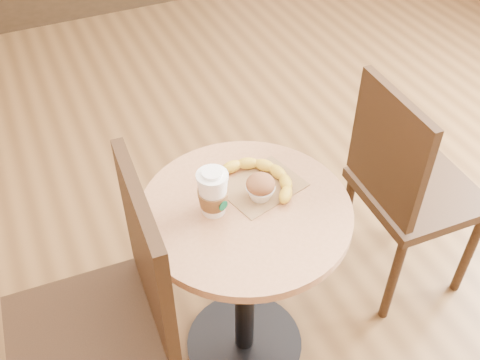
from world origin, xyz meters
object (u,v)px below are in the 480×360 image
(cafe_table, at_px, (245,260))
(muffin, at_px, (261,187))
(chair_left, at_px, (111,319))
(banana, at_px, (262,179))
(coffee_cup, at_px, (213,194))
(chair_right, at_px, (406,186))

(cafe_table, relative_size, muffin, 8.37)
(chair_left, bearing_deg, banana, 108.41)
(coffee_cup, bearing_deg, cafe_table, -36.32)
(chair_left, distance_m, muffin, 0.57)
(chair_left, bearing_deg, coffee_cup, 109.16)
(chair_left, relative_size, chair_right, 1.08)
(chair_right, distance_m, muffin, 0.68)
(chair_left, height_order, muffin, chair_left)
(chair_left, bearing_deg, muffin, 104.01)
(cafe_table, xyz_separation_m, chair_left, (-0.46, -0.08, 0.05))
(coffee_cup, height_order, muffin, coffee_cup)
(chair_right, bearing_deg, cafe_table, 97.63)
(chair_right, xyz_separation_m, banana, (-0.60, 0.01, 0.25))
(coffee_cup, bearing_deg, muffin, -20.63)
(cafe_table, bearing_deg, muffin, 21.52)
(cafe_table, distance_m, chair_right, 0.69)
(banana, bearing_deg, coffee_cup, 171.43)
(muffin, xyz_separation_m, banana, (0.03, 0.05, -0.02))
(chair_left, distance_m, banana, 0.60)
(banana, bearing_deg, cafe_table, -162.85)
(cafe_table, xyz_separation_m, muffin, (0.06, 0.02, 0.28))
(coffee_cup, relative_size, muffin, 1.72)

